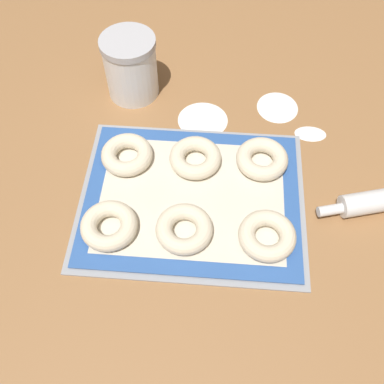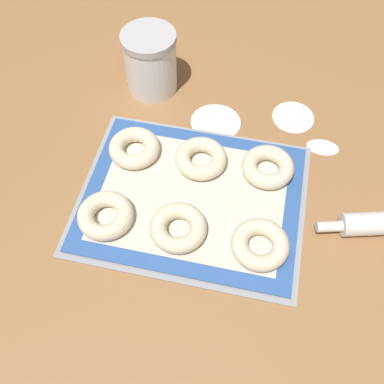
{
  "view_description": "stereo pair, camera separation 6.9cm",
  "coord_description": "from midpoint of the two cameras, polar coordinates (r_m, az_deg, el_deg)",
  "views": [
    {
      "loc": [
        0.05,
        -0.48,
        0.79
      ],
      "look_at": [
        0.01,
        0.02,
        0.03
      ],
      "focal_mm": 42.0,
      "sensor_mm": 36.0,
      "label": 1
    },
    {
      "loc": [
        0.12,
        -0.47,
        0.79
      ],
      "look_at": [
        0.01,
        0.02,
        0.03
      ],
      "focal_mm": 42.0,
      "sensor_mm": 36.0,
      "label": 2
    }
  ],
  "objects": [
    {
      "name": "bagel_front_left",
      "position": [
        0.89,
        -12.7,
        -4.32
      ],
      "size": [
        0.11,
        0.11,
        0.03
      ],
      "color": "beige",
      "rests_on": "baking_mat"
    },
    {
      "name": "bagel_front_right",
      "position": [
        0.87,
        7.27,
        -5.67
      ],
      "size": [
        0.11,
        0.11,
        0.03
      ],
      "color": "beige",
      "rests_on": "baking_mat"
    },
    {
      "name": "flour_patch_side",
      "position": [
        1.11,
        9.03,
        10.52
      ],
      "size": [
        0.1,
        0.1,
        0.0
      ],
      "color": "white",
      "rests_on": "ground_plane"
    },
    {
      "name": "bagel_back_left",
      "position": [
        0.98,
        -10.28,
        4.57
      ],
      "size": [
        0.11,
        0.11,
        0.03
      ],
      "color": "beige",
      "rests_on": "baking_mat"
    },
    {
      "name": "flour_canister",
      "position": [
        1.1,
        -9.65,
        15.32
      ],
      "size": [
        0.13,
        0.13,
        0.15
      ],
      "color": "white",
      "rests_on": "ground_plane"
    },
    {
      "name": "ground_plane",
      "position": [
        0.93,
        -2.76,
        -2.03
      ],
      "size": [
        2.8,
        2.8,
        0.0
      ],
      "primitive_type": "plane",
      "color": "olive"
    },
    {
      "name": "flour_patch_far",
      "position": [
        1.07,
        13.02,
        7.15
      ],
      "size": [
        0.07,
        0.05,
        0.0
      ],
      "color": "white",
      "rests_on": "ground_plane"
    },
    {
      "name": "flour_patch_near",
      "position": [
        1.07,
        -0.5,
        9.09
      ],
      "size": [
        0.12,
        0.11,
        0.0
      ],
      "color": "white",
      "rests_on": "ground_plane"
    },
    {
      "name": "baking_mat",
      "position": [
        0.93,
        -2.14,
        -0.75
      ],
      "size": [
        0.44,
        0.35,
        0.0
      ],
      "color": "#2D569E",
      "rests_on": "baking_tray"
    },
    {
      "name": "bagel_back_center",
      "position": [
        0.96,
        -1.64,
        4.25
      ],
      "size": [
        0.11,
        0.11,
        0.03
      ],
      "color": "beige",
      "rests_on": "baking_mat"
    },
    {
      "name": "bagel_back_right",
      "position": [
        0.97,
        6.87,
        4.08
      ],
      "size": [
        0.11,
        0.11,
        0.03
      ],
      "color": "beige",
      "rests_on": "baking_mat"
    },
    {
      "name": "baking_tray",
      "position": [
        0.93,
        -2.13,
        -0.93
      ],
      "size": [
        0.47,
        0.37,
        0.01
      ],
      "color": "#93969B",
      "rests_on": "ground_plane"
    },
    {
      "name": "bagel_front_center",
      "position": [
        0.87,
        -3.26,
        -4.84
      ],
      "size": [
        0.11,
        0.11,
        0.03
      ],
      "color": "beige",
      "rests_on": "baking_mat"
    }
  ]
}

